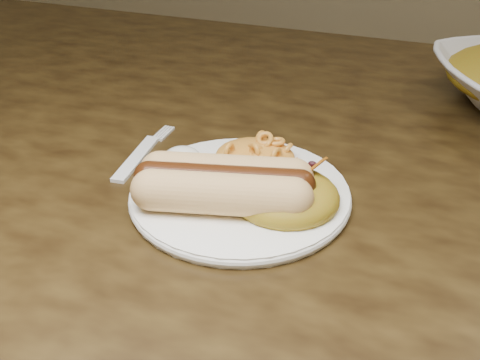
% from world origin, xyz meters
% --- Properties ---
extents(table, '(1.60, 0.90, 0.75)m').
position_xyz_m(table, '(0.00, 0.00, 0.66)').
color(table, '#3D2C11').
rests_on(table, floor).
extents(plate, '(0.28, 0.28, 0.01)m').
position_xyz_m(plate, '(0.02, -0.11, 0.76)').
color(plate, white).
rests_on(plate, table).
extents(hotdog, '(0.14, 0.10, 0.04)m').
position_xyz_m(hotdog, '(0.02, -0.13, 0.78)').
color(hotdog, '#E1BA7C').
rests_on(hotdog, plate).
extents(mac_and_cheese, '(0.10, 0.09, 0.03)m').
position_xyz_m(mac_and_cheese, '(0.02, -0.05, 0.78)').
color(mac_and_cheese, '#FB9A48').
rests_on(mac_and_cheese, plate).
extents(sour_cream, '(0.05, 0.05, 0.02)m').
position_xyz_m(sour_cream, '(-0.05, -0.09, 0.77)').
color(sour_cream, white).
rests_on(sour_cream, plate).
extents(taco_salad, '(0.10, 0.10, 0.05)m').
position_xyz_m(taco_salad, '(0.07, -0.12, 0.78)').
color(taco_salad, '#A34507').
rests_on(taco_salad, plate).
extents(fork, '(0.03, 0.13, 0.00)m').
position_xyz_m(fork, '(-0.11, -0.08, 0.75)').
color(fork, silver).
rests_on(fork, table).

